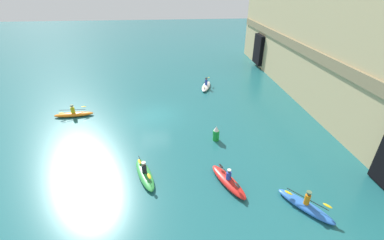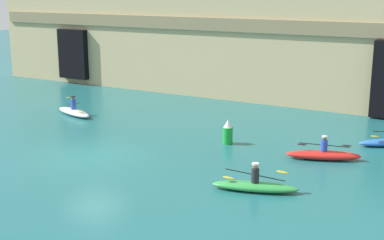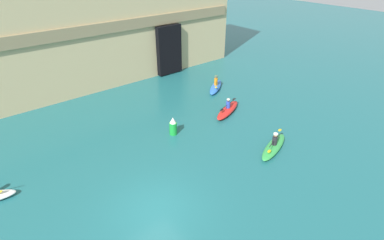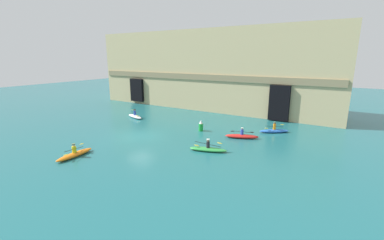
% 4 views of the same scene
% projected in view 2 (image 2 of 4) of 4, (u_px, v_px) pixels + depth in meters
% --- Properties ---
extents(ground_plane, '(120.00, 120.00, 0.00)m').
position_uv_depth(ground_plane, '(93.00, 156.00, 23.69)').
color(ground_plane, '#1E6066').
extents(cliff_bluff, '(37.75, 6.69, 11.55)m').
position_uv_depth(cliff_bluff, '(233.00, 10.00, 37.05)').
color(cliff_bluff, tan).
rests_on(cliff_bluff, ground).
extents(kayak_red, '(3.26, 1.93, 1.06)m').
position_uv_depth(kayak_red, '(323.00, 155.00, 23.16)').
color(kayak_red, red).
rests_on(kayak_red, ground).
extents(kayak_green, '(3.25, 1.71, 1.08)m').
position_uv_depth(kayak_green, '(255.00, 186.00, 19.59)').
color(kayak_green, green).
rests_on(kayak_green, ground).
extents(kayak_white, '(3.16, 1.69, 1.15)m').
position_uv_depth(kayak_white, '(74.00, 112.00, 31.15)').
color(kayak_white, white).
rests_on(kayak_white, ground).
extents(marker_buoy, '(0.48, 0.48, 1.17)m').
position_uv_depth(marker_buoy, '(228.00, 133.00, 25.43)').
color(marker_buoy, green).
rests_on(marker_buoy, ground).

